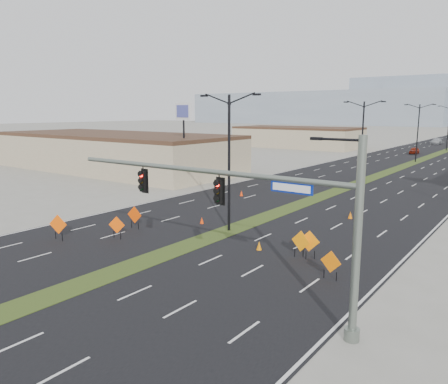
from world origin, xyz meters
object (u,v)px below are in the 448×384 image
Objects in this scene: construction_sign_0 at (58,225)px; cone_2 at (350,215)px; streetlight_1 at (362,139)px; cone_3 at (241,193)px; construction_sign_3 at (301,242)px; cone_0 at (202,220)px; construction_sign_1 at (117,226)px; streetlight_2 at (418,131)px; car_far at (436,141)px; pole_sign_west at (183,117)px; signal_mast at (253,206)px; construction_sign_5 at (309,242)px; car_left at (414,151)px; streetlight_0 at (229,159)px; streetlight_3 at (448,127)px; construction_sign_4 at (331,263)px; construction_sign_2 at (135,216)px; cone_1 at (259,246)px.

construction_sign_0 is 22.88m from cone_2.
streetlight_1 is 17.12× the size of cone_3.
construction_sign_3 is 10.52m from cone_0.
construction_sign_3 reaches higher than construction_sign_1.
construction_sign_0 is 3.11× the size of cone_3.
streetlight_2 is 48.53m from car_far.
pole_sign_west is at bearing -114.21° from streetlight_2.
cone_0 is at bearing 137.90° from signal_mast.
pole_sign_west is (-18.23, -12.54, 2.69)m from streetlight_1.
streetlight_1 reaches higher than cone_0.
construction_sign_3 is 1.00× the size of construction_sign_5.
streetlight_2 is 16.94m from car_left.
streetlight_0 reaches higher than construction_sign_3.
streetlight_2 is 1.01× the size of pole_sign_west.
construction_sign_1 is (-5.10, -62.36, -4.47)m from streetlight_2.
streetlight_3 is 86.83m from construction_sign_3.
cone_2 is at bearing 97.85° from signal_mast.
cone_0 is at bearing 172.18° from streetlight_0.
streetlight_3 is 2.50× the size of car_left.
construction_sign_0 reaches higher than cone_0.
car_left is 77.63m from construction_sign_4.
construction_sign_3 is 3.26× the size of cone_0.
streetlight_0 reaches higher than signal_mast.
pole_sign_west reaches higher than cone_0.
signal_mast is at bearing -28.75° from pole_sign_west.
streetlight_3 is 5.74× the size of construction_sign_2.
construction_sign_0 is at bearing -119.75° from construction_sign_2.
streetlight_3 is at bearing 90.00° from streetlight_0.
cone_0 is 0.88× the size of cone_2.
car_far is (-14.52, 113.94, -4.00)m from signal_mast.
car_far is 95.60m from cone_2.
car_far is 3.41× the size of construction_sign_4.
pole_sign_west is at bearing 136.45° from signal_mast.
construction_sign_4 is (15.96, -108.53, 0.15)m from car_far.
streetlight_3 is (0.00, 56.00, 0.00)m from streetlight_1.
construction_sign_5 is 20.05m from cone_3.
streetlight_1 is at bearing 70.10° from construction_sign_2.
construction_sign_2 is 2.98× the size of cone_3.
cone_0 is at bearing 157.59° from cone_1.
construction_sign_2 reaches higher than cone_2.
car_left is 75.02m from construction_sign_3.
construction_sign_5 is at bearing 1.92° from construction_sign_0.
construction_sign_1 is 0.16× the size of pole_sign_west.
construction_sign_5 is (11.50, -73.85, 0.34)m from car_left.
construction_sign_0 reaches higher than construction_sign_1.
signal_mast is at bearing -85.32° from car_left.
car_left is 2.49× the size of construction_sign_1.
construction_sign_4 is 3.52m from construction_sign_5.
construction_sign_5 reaches higher than construction_sign_4.
streetlight_3 reaches higher than signal_mast.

